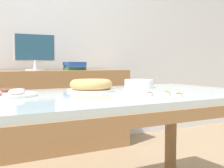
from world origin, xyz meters
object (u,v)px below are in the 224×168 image
object	(u,v)px
book_stack	(75,66)
pastry_platter	(2,94)
tealight_left_edge	(149,94)
plate_stack	(139,84)
cake_chocolate_round	(91,86)
tealight_right_edge	(167,93)
computer_monitor	(35,52)
tealight_near_cakes	(179,95)

from	to	relation	value
book_stack	pastry_platter	xyz separation A→B (m)	(-1.02, -1.38, -0.14)
pastry_platter	book_stack	bearing A→B (deg)	53.64
pastry_platter	tealight_left_edge	bearing A→B (deg)	-28.34
book_stack	plate_stack	world-z (taller)	book_stack
cake_chocolate_round	tealight_right_edge	xyz separation A→B (m)	(0.27, -0.43, -0.03)
computer_monitor	tealight_left_edge	world-z (taller)	computer_monitor
computer_monitor	cake_chocolate_round	xyz separation A→B (m)	(-0.03, -1.36, -0.26)
plate_stack	tealight_left_edge	distance (m)	0.55
computer_monitor	cake_chocolate_round	size ratio (longest dim) A/B	1.38
book_stack	pastry_platter	size ratio (longest dim) A/B	0.59
tealight_left_edge	pastry_platter	bearing A→B (deg)	151.66
tealight_right_edge	tealight_near_cakes	xyz separation A→B (m)	(0.00, -0.10, 0.00)
book_stack	pastry_platter	bearing A→B (deg)	-126.36
computer_monitor	pastry_platter	bearing A→B (deg)	-112.86
tealight_left_edge	tealight_right_edge	distance (m)	0.11
tealight_near_cakes	tealight_left_edge	bearing A→B (deg)	134.64
tealight_left_edge	tealight_near_cakes	world-z (taller)	same
computer_monitor	book_stack	size ratio (longest dim) A/B	1.89
pastry_platter	plate_stack	size ratio (longest dim) A/B	1.81
tealight_right_edge	tealight_near_cakes	bearing A→B (deg)	-87.42
tealight_near_cakes	book_stack	bearing A→B (deg)	83.99
book_stack	tealight_left_edge	size ratio (longest dim) A/B	5.62
computer_monitor	plate_stack	distance (m)	1.36
cake_chocolate_round	pastry_platter	bearing A→B (deg)	-177.32
cake_chocolate_round	tealight_left_edge	distance (m)	0.44
pastry_platter	tealight_left_edge	distance (m)	0.80
computer_monitor	tealight_left_edge	size ratio (longest dim) A/B	10.60
computer_monitor	tealight_left_edge	distance (m)	1.79
tealight_left_edge	cake_chocolate_round	bearing A→B (deg)	111.10
computer_monitor	plate_stack	size ratio (longest dim) A/B	2.02
cake_chocolate_round	book_stack	bearing A→B (deg)	70.99
pastry_platter	tealight_near_cakes	size ratio (longest dim) A/B	9.49
book_stack	tealight_left_edge	bearing A→B (deg)	-99.98
tealight_left_edge	tealight_right_edge	bearing A→B (deg)	-9.43
pastry_platter	plate_stack	world-z (taller)	plate_stack
plate_stack	pastry_platter	bearing A→B (deg)	-174.04
tealight_right_edge	book_stack	bearing A→B (deg)	83.53
tealight_left_edge	plate_stack	bearing A→B (deg)	61.13
tealight_right_edge	tealight_near_cakes	size ratio (longest dim) A/B	1.00
plate_stack	tealight_left_edge	size ratio (longest dim) A/B	5.25
book_stack	tealight_right_edge	size ratio (longest dim) A/B	5.62
book_stack	cake_chocolate_round	bearing A→B (deg)	-109.01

